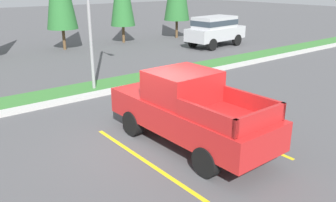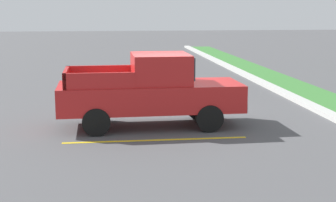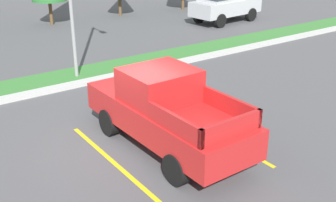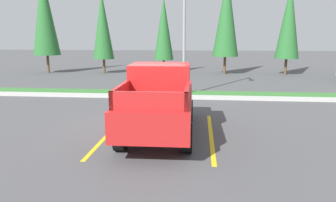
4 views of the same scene
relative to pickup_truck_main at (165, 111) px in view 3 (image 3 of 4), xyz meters
name	(u,v)px [view 3 (image 3 of 4)]	position (x,y,z in m)	size (l,w,h in m)	color
ground_plane	(134,142)	(-0.57, 0.66, -1.04)	(120.00, 120.00, 0.00)	#4C4C4F
parking_line_near	(116,164)	(-1.55, -0.05, -1.04)	(0.12, 4.80, 0.01)	yellow
parking_line_far	(211,132)	(1.55, -0.05, -1.04)	(0.12, 4.80, 0.01)	yellow
curb_strip	(63,87)	(-0.57, 5.66, -0.97)	(56.00, 0.40, 0.15)	#B2B2AD
grass_median	(51,80)	(-0.57, 6.76, -1.01)	(56.00, 1.80, 0.06)	#387533
pickup_truck_main	(165,111)	(0.00, 0.00, 0.00)	(2.05, 5.26, 2.10)	black
suv_distant	(225,2)	(12.00, 10.84, 0.20)	(4.76, 2.32, 2.10)	black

